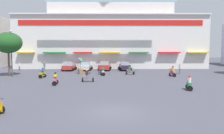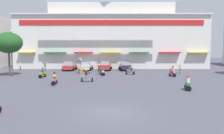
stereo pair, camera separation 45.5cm
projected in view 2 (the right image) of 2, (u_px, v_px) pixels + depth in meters
ground_plane at (112, 82)px, 28.50m from camera, size 128.00×128.00×0.00m
colonial_building at (112, 27)px, 51.72m from camera, size 38.15×19.39×19.84m
plaza_tree_0 at (10, 43)px, 34.41m from camera, size 3.94×4.25×6.42m
parked_car_0 at (71, 66)px, 42.75m from camera, size 2.52×4.02×1.52m
parked_car_1 at (87, 66)px, 43.10m from camera, size 2.42×4.38×1.48m
parked_car_2 at (106, 66)px, 43.06m from camera, size 2.53×4.42×1.60m
parked_car_3 at (126, 66)px, 42.86m from camera, size 2.44×4.13×1.51m
scooter_rider_0 at (103, 71)px, 35.37m from camera, size 0.83×1.51×1.48m
scooter_rider_1 at (88, 77)px, 28.97m from camera, size 1.44×0.52×1.56m
scooter_rider_3 at (131, 71)px, 36.33m from camera, size 1.42×0.98×1.49m
scooter_rider_4 at (189, 84)px, 23.32m from camera, size 0.74×1.44×1.50m
scooter_rider_5 at (174, 72)px, 33.89m from camera, size 0.76×1.52×1.58m
scooter_rider_6 at (55, 80)px, 26.74m from camera, size 0.61×1.46×1.46m
scooter_rider_7 at (43, 73)px, 32.76m from camera, size 0.80×1.42×1.45m
pedestrian_0 at (21, 66)px, 42.44m from camera, size 0.37×0.37×1.55m
pedestrian_1 at (46, 66)px, 41.25m from camera, size 0.48×0.48×1.68m
pedestrian_2 at (100, 68)px, 36.60m from camera, size 0.48×0.48×1.62m
pedestrian_3 at (181, 68)px, 37.05m from camera, size 0.54×0.54×1.70m
streetlamp_near at (13, 50)px, 33.96m from camera, size 0.40×0.40×6.68m
balloon_vendor_cart at (82, 67)px, 37.42m from camera, size 0.90×1.06×2.56m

